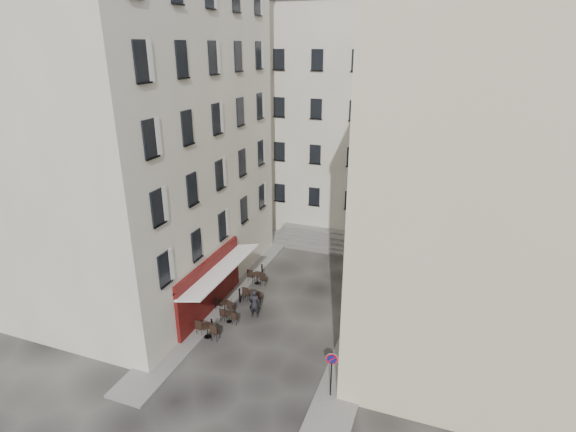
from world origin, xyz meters
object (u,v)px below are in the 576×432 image
at_px(bistro_table_a, 208,330).
at_px(bistro_table_b, 229,316).
at_px(no_parking_sign, 331,367).
at_px(pedestrian, 254,303).

height_order(bistro_table_a, bistro_table_b, bistro_table_a).
bearing_deg(bistro_table_a, bistro_table_b, 75.87).
bearing_deg(no_parking_sign, bistro_table_a, 156.76).
xyz_separation_m(bistro_table_b, pedestrian, (1.14, 1.03, 0.49)).
xyz_separation_m(no_parking_sign, bistro_table_b, (-7.04, 3.73, -1.29)).
bearing_deg(pedestrian, bistro_table_a, 49.53).
xyz_separation_m(bistro_table_a, pedestrian, (1.57, 2.73, 0.39)).
height_order(no_parking_sign, bistro_table_b, no_parking_sign).
distance_m(no_parking_sign, pedestrian, 7.62).
bearing_deg(bistro_table_b, pedestrian, 41.94).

